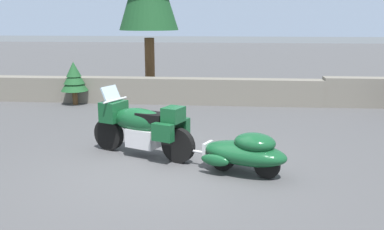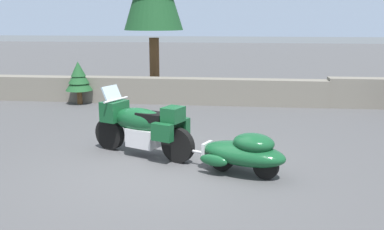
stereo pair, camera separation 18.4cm
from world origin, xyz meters
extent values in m
plane|color=#4C4C4F|center=(0.00, 0.00, 0.00)|extent=(80.00, 80.00, 0.00)
cube|color=slate|center=(0.00, 6.08, 0.41)|extent=(8.00, 0.52, 0.81)
cylinder|color=black|center=(-1.26, 1.06, 0.33)|extent=(0.66, 0.39, 0.66)
cylinder|color=black|center=(0.25, 0.41, 0.33)|extent=(0.66, 0.39, 0.66)
cube|color=silver|center=(-0.46, 0.71, 0.38)|extent=(0.73, 0.64, 0.36)
ellipsoid|color=#144C28|center=(-0.55, 0.75, 0.71)|extent=(1.28, 0.88, 0.48)
cube|color=#144C28|center=(-1.12, 1.00, 0.83)|extent=(0.54, 0.62, 0.40)
cube|color=#9EB7C6|center=(-1.17, 1.02, 1.16)|extent=(0.35, 0.48, 0.34)
cube|color=black|center=(-0.28, 0.63, 0.81)|extent=(0.66, 0.55, 0.16)
cube|color=#144C28|center=(0.16, 0.45, 0.91)|extent=(0.45, 0.49, 0.28)
cube|color=#144C28|center=(0.00, 0.19, 0.63)|extent=(0.43, 0.31, 0.32)
cube|color=#144C28|center=(0.23, 0.74, 0.63)|extent=(0.43, 0.31, 0.32)
cylinder|color=silver|center=(-1.08, 0.98, 1.06)|extent=(0.31, 0.66, 0.04)
cylinder|color=silver|center=(-1.22, 1.04, 0.58)|extent=(0.26, 0.17, 0.54)
cylinder|color=black|center=(1.09, 0.04, 0.22)|extent=(0.44, 0.27, 0.44)
cylinder|color=black|center=(1.85, -0.29, 0.22)|extent=(0.44, 0.27, 0.44)
ellipsoid|color=#144C28|center=(1.47, -0.12, 0.38)|extent=(1.65, 1.22, 0.40)
ellipsoid|color=#144C28|center=(1.64, -0.19, 0.60)|extent=(0.88, 0.80, 0.32)
cube|color=silver|center=(0.82, 0.16, 0.36)|extent=(0.18, 0.32, 0.24)
ellipsoid|color=#144C28|center=(0.97, -0.25, 0.28)|extent=(0.53, 0.34, 0.20)
ellipsoid|color=#144C28|center=(1.22, 0.34, 0.28)|extent=(0.53, 0.34, 0.20)
cylinder|color=silver|center=(0.46, 0.32, 0.27)|extent=(0.66, 0.32, 0.05)
cylinder|color=brown|center=(-1.60, 7.36, 1.00)|extent=(0.33, 0.33, 1.99)
cylinder|color=brown|center=(-3.65, 5.64, 0.19)|extent=(0.16, 0.16, 0.39)
cone|color=#1E5128|center=(-3.65, 5.64, 0.74)|extent=(0.84, 0.84, 0.61)
cone|color=#1E5128|center=(-3.65, 5.64, 0.93)|extent=(0.65, 0.65, 0.53)
cone|color=#1E5128|center=(-3.65, 5.64, 1.11)|extent=(0.46, 0.46, 0.46)
camera|label=1|loc=(1.24, -7.34, 2.67)|focal=40.74mm
camera|label=2|loc=(1.43, -7.32, 2.67)|focal=40.74mm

